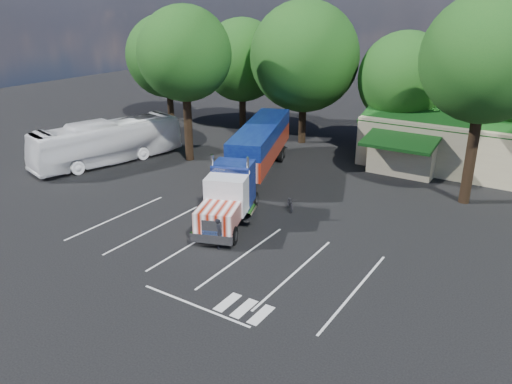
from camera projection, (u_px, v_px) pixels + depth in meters
The scene contains 12 objects.
ground at pixel (254, 207), 33.03m from camera, with size 120.00×120.00×0.00m, color black.
tree_row_a at pixel (167, 56), 54.56m from camera, with size 9.00×9.00×11.68m.
tree_row_b at pixel (242, 60), 51.03m from camera, with size 8.40×8.40×11.35m.
tree_row_c at pixel (305, 57), 45.40m from camera, with size 10.00×10.00×13.05m.
tree_row_d at pixel (405, 79), 42.39m from camera, with size 8.00×8.00×10.60m.
tree_near_left at pixel (185, 54), 39.91m from camera, with size 7.60×7.60×12.65m.
tree_near_right at pixel (486, 59), 30.50m from camera, with size 8.00×8.00×13.50m.
semi_truck at pixel (254, 154), 36.43m from camera, with size 9.17×19.33×4.14m.
woman at pixel (219, 233), 27.27m from camera, with size 0.65×0.43×1.79m, color black.
bicycle at pixel (290, 203), 32.53m from camera, with size 0.60×1.73×0.91m, color black.
tour_bus at pixel (108, 142), 41.66m from camera, with size 2.98×12.75×3.55m, color white.
silver_sedan at pixel (487, 173), 37.72m from camera, with size 1.33×3.81×1.26m, color #999BA0.
Camera 1 is at (16.65, -25.54, 12.76)m, focal length 35.00 mm.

